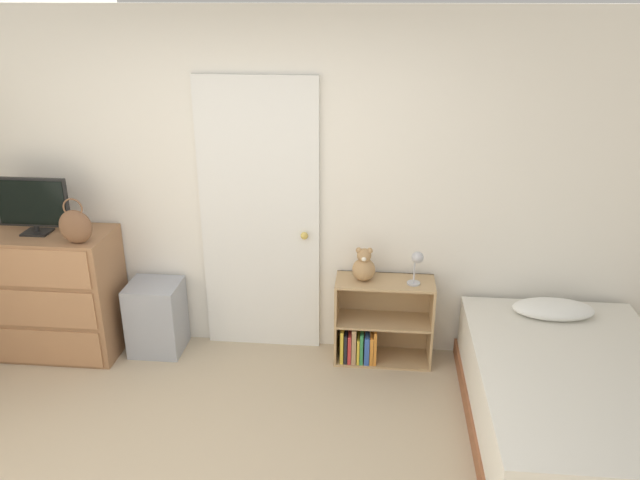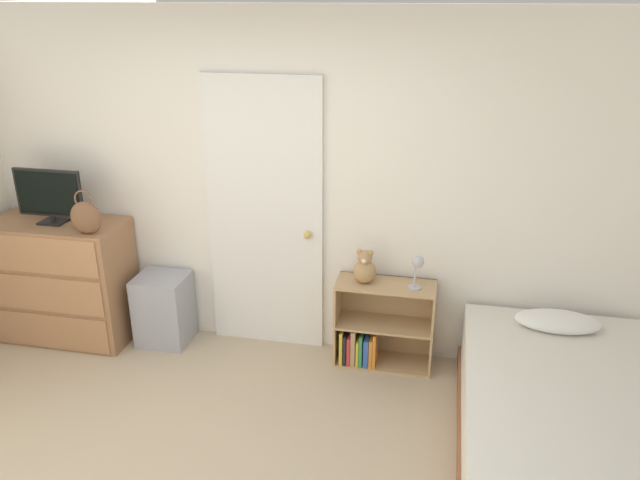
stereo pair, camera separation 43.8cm
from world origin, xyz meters
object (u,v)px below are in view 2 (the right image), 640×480
bed (567,420)px  handbag (86,217)px  teddy_bear (365,268)px  desk_lamp (417,266)px  tv (49,195)px  dresser (64,280)px  storage_bin (164,309)px  bookshelf (376,331)px

bed → handbag: bearing=171.2°
teddy_bear → desk_lamp: size_ratio=0.99×
handbag → teddy_bear: (2.00, 0.26, -0.34)m
tv → desk_lamp: 2.78m
bed → desk_lamp: bearing=142.4°
dresser → teddy_bear: (2.38, 0.10, 0.28)m
storage_bin → tv: bearing=-174.3°
handbag → bookshelf: handbag is taller
bookshelf → teddy_bear: bearing=-177.6°
teddy_bear → bed: bearing=-30.3°
dresser → bed: 3.79m
tv → teddy_bear: 2.43m
handbag → bookshelf: size_ratio=0.46×
bookshelf → bed: (1.24, -0.79, -0.01)m
tv → desk_lamp: (2.76, 0.07, -0.36)m
teddy_bear → bed: teddy_bear is taller
handbag → storage_bin: 0.95m
storage_bin → handbag: bearing=-150.4°
desk_lamp → bed: bearing=-37.6°
tv → desk_lamp: bearing=1.4°
storage_bin → bookshelf: bookshelf is taller
handbag → storage_bin: size_ratio=0.59×
tv → desk_lamp: size_ratio=2.11×
tv → bookshelf: bearing=2.6°
handbag → dresser: bearing=157.4°
handbag → storage_bin: (0.41, 0.24, -0.82)m
desk_lamp → bookshelf: bearing=170.9°
teddy_bear → bed: 1.63m
teddy_bear → handbag: bearing=-172.5°
desk_lamp → bed: 1.35m
dresser → desk_lamp: bearing=1.3°
teddy_bear → bed: size_ratio=0.14×
dresser → bookshelf: (2.48, 0.11, -0.22)m
dresser → handbag: (0.38, -0.16, 0.62)m
bookshelf → desk_lamp: (0.28, -0.04, 0.57)m
storage_bin → bookshelf: 1.68m
storage_bin → bookshelf: (1.68, 0.03, -0.02)m
desk_lamp → dresser: bearing=-178.7°
tv → handbag: size_ratio=1.64×
tv → dresser: bearing=68.2°
storage_bin → desk_lamp: (1.96, -0.01, 0.56)m
dresser → bed: size_ratio=0.55×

